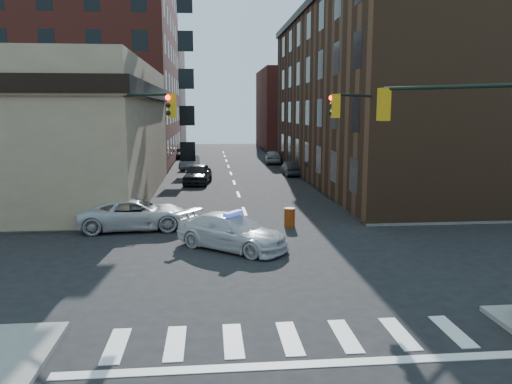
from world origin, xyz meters
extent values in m
plane|color=black|center=(0.00, 0.00, 0.00)|extent=(140.00, 140.00, 0.00)
cube|color=gray|center=(23.00, 32.75, 0.07)|extent=(34.00, 54.50, 0.15)
cube|color=maroon|center=(-18.50, 40.00, 12.00)|extent=(25.00, 25.00, 24.00)
cube|color=#452C1B|center=(13.00, 22.50, 7.00)|extent=(14.00, 34.00, 14.00)
cube|color=brown|center=(-16.00, 62.00, 8.00)|extent=(20.00, 18.00, 16.00)
cube|color=maroon|center=(14.00, 58.00, 6.00)|extent=(16.00, 16.00, 12.00)
cylinder|color=black|center=(5.21, -4.71, 6.65)|extent=(3.27, 3.27, 0.12)
cube|color=#BF8C0C|center=(3.62, -3.12, 6.15)|extent=(0.35, 0.35, 1.05)
sphere|color=#FF0C05|center=(3.77, -2.96, 6.50)|extent=(0.22, 0.22, 0.22)
sphere|color=black|center=(3.77, -2.96, 6.17)|extent=(0.22, 0.22, 0.22)
sphere|color=black|center=(3.77, -2.96, 5.84)|extent=(0.22, 0.22, 0.22)
cylinder|color=black|center=(-6.80, 6.30, 4.15)|extent=(0.20, 0.20, 8.00)
cylinder|color=black|center=(-6.80, 6.30, 0.40)|extent=(0.44, 0.44, 0.50)
cylinder|color=black|center=(-5.21, 4.71, 6.65)|extent=(3.27, 3.27, 0.12)
cube|color=#BF8C0C|center=(-3.62, 3.12, 6.15)|extent=(0.35, 0.35, 1.05)
sphere|color=#FF0C05|center=(-3.77, 2.96, 6.50)|extent=(0.22, 0.22, 0.22)
sphere|color=black|center=(-3.77, 2.96, 6.17)|extent=(0.22, 0.22, 0.22)
sphere|color=black|center=(-3.77, 2.96, 5.84)|extent=(0.22, 0.22, 0.22)
cylinder|color=black|center=(6.80, 6.30, 4.15)|extent=(0.20, 0.20, 8.00)
cylinder|color=black|center=(6.80, 6.30, 0.40)|extent=(0.44, 0.44, 0.50)
cylinder|color=black|center=(5.21, 4.71, 6.65)|extent=(3.27, 3.27, 0.12)
cube|color=#BF8C0C|center=(3.62, 3.12, 6.15)|extent=(0.35, 0.35, 1.05)
sphere|color=#FF0C05|center=(3.46, 3.27, 6.50)|extent=(0.22, 0.22, 0.22)
sphere|color=black|center=(3.46, 3.27, 6.17)|extent=(0.22, 0.22, 0.22)
sphere|color=black|center=(3.46, 3.27, 5.84)|extent=(0.22, 0.22, 0.22)
cylinder|color=black|center=(7.50, 26.00, 1.45)|extent=(0.24, 0.24, 2.60)
sphere|color=#8E4414|center=(7.50, 26.00, 3.50)|extent=(3.00, 3.00, 3.00)
cylinder|color=black|center=(7.50, 34.00, 1.45)|extent=(0.24, 0.24, 2.60)
sphere|color=#8E4414|center=(7.50, 34.00, 3.50)|extent=(3.00, 3.00, 3.00)
imported|color=silver|center=(-1.11, 2.02, 0.75)|extent=(5.36, 4.86, 1.50)
imported|color=#BCBCC0|center=(-5.80, 6.11, 0.78)|extent=(5.80, 3.02, 1.56)
imported|color=black|center=(-2.98, 21.64, 0.82)|extent=(2.56, 5.04, 1.64)
imported|color=gray|center=(-4.04, 32.06, 0.70)|extent=(2.02, 4.40, 1.40)
imported|color=black|center=(-5.50, 43.65, 0.63)|extent=(2.15, 4.51, 1.27)
imported|color=black|center=(5.50, 26.07, 0.64)|extent=(1.37, 3.88, 1.28)
imported|color=#96999F|center=(5.17, 36.72, 0.76)|extent=(2.24, 4.60, 1.51)
imported|color=black|center=(-8.70, 9.57, 0.95)|extent=(0.59, 0.38, 1.60)
imported|color=black|center=(-10.25, 8.10, 1.08)|extent=(1.11, 1.00, 1.87)
imported|color=#1E252E|center=(-13.00, 8.58, 1.01)|extent=(1.09, 0.86, 1.72)
cylinder|color=#ED4A0B|center=(2.05, 5.85, 0.49)|extent=(0.59, 0.59, 0.98)
cylinder|color=red|center=(-5.17, 5.60, 0.51)|extent=(0.72, 0.72, 1.01)
camera|label=1|loc=(-2.06, -19.04, 5.98)|focal=35.00mm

